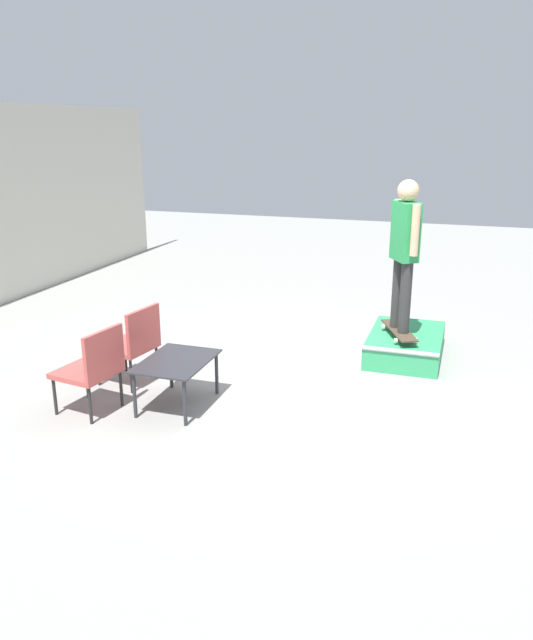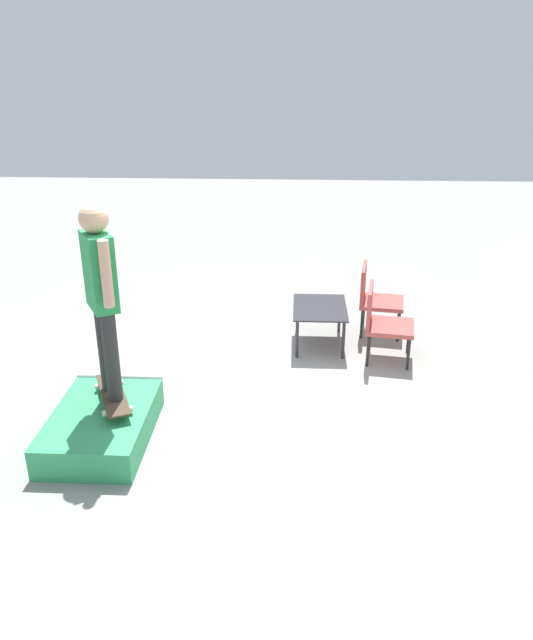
{
  "view_description": "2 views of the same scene",
  "coord_description": "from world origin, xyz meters",
  "px_view_note": "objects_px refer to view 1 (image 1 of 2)",
  "views": [
    {
      "loc": [
        -6.23,
        -1.71,
        2.67
      ],
      "look_at": [
        -0.17,
        0.28,
        0.67
      ],
      "focal_mm": 35.0,
      "sensor_mm": 36.0,
      "label": 1
    },
    {
      "loc": [
        5.7,
        0.61,
        3.18
      ],
      "look_at": [
        -0.12,
        0.32,
        0.71
      ],
      "focal_mm": 35.0,
      "sensor_mm": 36.0,
      "label": 2
    }
  ],
  "objects_px": {
    "person_skater": "(405,244)",
    "coffee_table": "(177,366)",
    "skate_ramp_box": "(406,345)",
    "skateboard_on_ramp": "(399,330)",
    "patio_chair_right": "(133,341)",
    "patio_chair_left": "(93,366)"
  },
  "relations": [
    {
      "from": "coffee_table",
      "to": "patio_chair_right",
      "type": "relative_size",
      "value": 1.0
    },
    {
      "from": "skate_ramp_box",
      "to": "patio_chair_left",
      "type": "distance_m",
      "value": 3.68
    },
    {
      "from": "patio_chair_left",
      "to": "patio_chair_right",
      "type": "bearing_deg",
      "value": -171.22
    },
    {
      "from": "skate_ramp_box",
      "to": "patio_chair_left",
      "type": "bearing_deg",
      "value": 133.05
    },
    {
      "from": "skate_ramp_box",
      "to": "person_skater",
      "type": "height_order",
      "value": "person_skater"
    },
    {
      "from": "skate_ramp_box",
      "to": "skateboard_on_ramp",
      "type": "distance_m",
      "value": 0.28
    },
    {
      "from": "patio_chair_right",
      "to": "patio_chair_left",
      "type": "bearing_deg",
      "value": 8.96
    },
    {
      "from": "skate_ramp_box",
      "to": "person_skater",
      "type": "bearing_deg",
      "value": 154.95
    },
    {
      "from": "skate_ramp_box",
      "to": "patio_chair_right",
      "type": "distance_m",
      "value": 3.22
    },
    {
      "from": "patio_chair_left",
      "to": "patio_chair_right",
      "type": "xyz_separation_m",
      "value": [
        0.75,
        0.0,
        0.0
      ]
    },
    {
      "from": "person_skater",
      "to": "coffee_table",
      "type": "bearing_deg",
      "value": 105.07
    },
    {
      "from": "skate_ramp_box",
      "to": "person_skater",
      "type": "relative_size",
      "value": 0.76
    },
    {
      "from": "skate_ramp_box",
      "to": "patio_chair_right",
      "type": "bearing_deg",
      "value": 123.2
    },
    {
      "from": "skate_ramp_box",
      "to": "coffee_table",
      "type": "height_order",
      "value": "coffee_table"
    },
    {
      "from": "skateboard_on_ramp",
      "to": "coffee_table",
      "type": "xyz_separation_m",
      "value": [
        -1.96,
        1.92,
        0.06
      ]
    },
    {
      "from": "person_skater",
      "to": "coffee_table",
      "type": "height_order",
      "value": "person_skater"
    },
    {
      "from": "coffee_table",
      "to": "patio_chair_left",
      "type": "distance_m",
      "value": 0.79
    },
    {
      "from": "coffee_table",
      "to": "patio_chair_right",
      "type": "height_order",
      "value": "patio_chair_right"
    },
    {
      "from": "skateboard_on_ramp",
      "to": "coffee_table",
      "type": "relative_size",
      "value": 0.97
    },
    {
      "from": "skate_ramp_box",
      "to": "patio_chair_left",
      "type": "xyz_separation_m",
      "value": [
        -2.5,
        2.68,
        0.34
      ]
    },
    {
      "from": "coffee_table",
      "to": "patio_chair_right",
      "type": "bearing_deg",
      "value": 62.16
    },
    {
      "from": "patio_chair_right",
      "to": "skate_ramp_box",
      "type": "bearing_deg",
      "value": 132.15
    }
  ]
}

